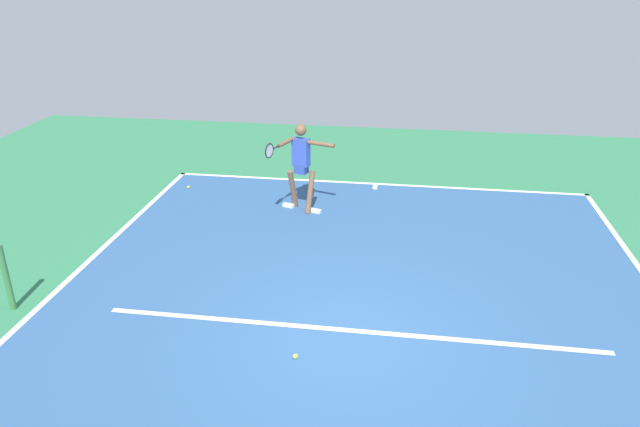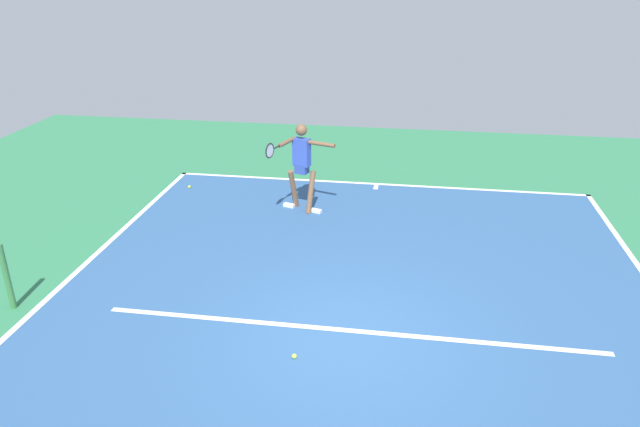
# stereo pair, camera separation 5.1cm
# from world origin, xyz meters

# --- Properties ---
(ground_plane) EXTENTS (22.26, 22.26, 0.00)m
(ground_plane) POSITION_xyz_m (0.00, 0.00, 0.00)
(ground_plane) COLOR #2D754C
(court_surface) EXTENTS (9.51, 12.42, 0.00)m
(court_surface) POSITION_xyz_m (0.00, 0.00, 0.00)
(court_surface) COLOR #2D5484
(court_surface) RESTS_ON ground_plane
(court_line_baseline_near) EXTENTS (9.51, 0.10, 0.01)m
(court_line_baseline_near) POSITION_xyz_m (0.00, -6.16, 0.00)
(court_line_baseline_near) COLOR white
(court_line_baseline_near) RESTS_ON ground_plane
(court_line_sideline_right) EXTENTS (0.10, 12.42, 0.01)m
(court_line_sideline_right) POSITION_xyz_m (4.71, 0.00, 0.00)
(court_line_sideline_right) COLOR white
(court_line_sideline_right) RESTS_ON ground_plane
(court_line_service) EXTENTS (7.14, 0.10, 0.01)m
(court_line_service) POSITION_xyz_m (0.00, -0.19, 0.00)
(court_line_service) COLOR white
(court_line_service) RESTS_ON ground_plane
(court_line_centre_mark) EXTENTS (0.10, 0.30, 0.01)m
(court_line_centre_mark) POSITION_xyz_m (0.00, -5.96, 0.00)
(court_line_centre_mark) COLOR white
(court_line_centre_mark) RESTS_ON ground_plane
(net_post) EXTENTS (0.09, 0.09, 1.07)m
(net_post) POSITION_xyz_m (5.06, 0.00, 0.54)
(net_post) COLOR #38753D
(net_post) RESTS_ON ground_plane
(tennis_player) EXTENTS (1.22, 1.21, 1.85)m
(tennis_player) POSITION_xyz_m (1.44, -4.36, 1.07)
(tennis_player) COLOR brown
(tennis_player) RESTS_ON ground_plane
(tennis_ball_far_corner) EXTENTS (0.07, 0.07, 0.07)m
(tennis_ball_far_corner) POSITION_xyz_m (4.22, -5.23, 0.03)
(tennis_ball_far_corner) COLOR #CCE033
(tennis_ball_far_corner) RESTS_ON ground_plane
(tennis_ball_near_service_line) EXTENTS (0.07, 0.07, 0.07)m
(tennis_ball_near_service_line) POSITION_xyz_m (0.63, 0.55, 0.03)
(tennis_ball_near_service_line) COLOR #C6E53D
(tennis_ball_near_service_line) RESTS_ON ground_plane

